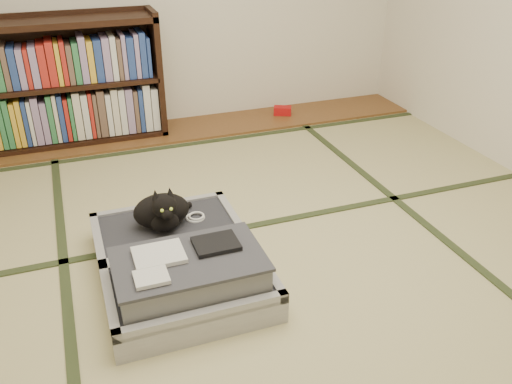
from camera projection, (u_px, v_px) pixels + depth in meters
name	position (u px, v px, depth m)	size (l,w,h in m)	color
floor	(270.00, 266.00, 2.79)	(4.50, 4.50, 0.00)	tan
wood_strip	(182.00, 130.00, 4.44)	(4.00, 0.50, 0.02)	brown
red_item	(283.00, 111.00, 4.72)	(0.15, 0.09, 0.07)	#B70E10
tatami_borders	(240.00, 219.00, 3.20)	(4.00, 4.50, 0.01)	#2D381E
bookcase	(57.00, 86.00, 4.02)	(1.54, 0.35, 0.99)	black
suitcase	(180.00, 264.00, 2.63)	(0.76, 1.01, 0.30)	#A4A4A9
cat	(162.00, 211.00, 2.80)	(0.34, 0.34, 0.27)	black
cable_coil	(196.00, 217.00, 2.93)	(0.10, 0.10, 0.03)	white
hanger	(159.00, 248.00, 2.92)	(0.41, 0.22, 0.01)	black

